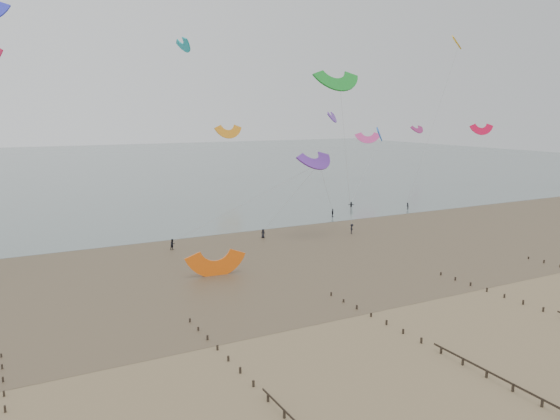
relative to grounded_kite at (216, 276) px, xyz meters
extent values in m
plane|color=brown|center=(5.28, -26.48, 0.00)|extent=(500.00, 500.00, 0.00)
plane|color=#475654|center=(5.28, 173.52, 0.03)|extent=(500.00, 500.00, 0.00)
plane|color=#473A28|center=(5.28, 8.52, 0.01)|extent=(500.00, 500.00, 0.00)
ellipsoid|color=slate|center=(-12.72, -4.48, 0.01)|extent=(23.60, 14.36, 0.01)
ellipsoid|color=slate|center=(17.28, 11.52, 0.01)|extent=(33.64, 18.32, 0.01)
ellipsoid|color=slate|center=(50.28, 3.52, 0.01)|extent=(19.65, 13.67, 0.01)
cube|color=black|center=(-26.72, -25.00, 0.23)|extent=(0.16, 0.16, 0.57)
cube|color=black|center=(-26.72, -22.37, 0.22)|extent=(0.16, 0.16, 0.54)
cube|color=black|center=(-26.72, -19.74, 0.20)|extent=(0.16, 0.16, 0.51)
cube|color=black|center=(-26.72, -17.11, 0.19)|extent=(0.16, 0.16, 0.48)
cube|color=black|center=(-26.72, -14.48, 0.17)|extent=(0.16, 0.16, 0.45)
cube|color=black|center=(-8.72, -35.53, 0.29)|extent=(0.16, 0.16, 0.68)
cube|color=black|center=(-8.72, -32.90, 0.28)|extent=(0.16, 0.16, 0.65)
cube|color=black|center=(-8.72, -30.27, 0.26)|extent=(0.16, 0.16, 0.62)
cube|color=black|center=(-8.72, -27.64, 0.25)|extent=(0.16, 0.16, 0.59)
cube|color=black|center=(-8.72, -25.00, 0.23)|extent=(0.16, 0.16, 0.57)
cube|color=black|center=(-8.72, -22.37, 0.22)|extent=(0.16, 0.16, 0.54)
cube|color=black|center=(-8.72, -19.74, 0.20)|extent=(0.16, 0.16, 0.51)
cube|color=black|center=(-8.72, -17.11, 0.19)|extent=(0.16, 0.16, 0.48)
cube|color=black|center=(-8.72, -14.48, 0.17)|extent=(0.16, 0.16, 0.45)
cube|color=black|center=(9.28, -43.43, 0.33)|extent=(0.16, 0.16, 0.77)
cube|color=black|center=(9.28, -40.79, 0.32)|extent=(0.16, 0.16, 0.74)
cube|color=black|center=(9.28, -38.16, 0.31)|extent=(0.16, 0.16, 0.71)
cube|color=black|center=(9.28, -35.53, 0.29)|extent=(0.16, 0.16, 0.68)
cube|color=black|center=(9.28, -32.90, 0.28)|extent=(0.16, 0.16, 0.65)
cube|color=black|center=(9.28, -30.27, 0.26)|extent=(0.16, 0.16, 0.62)
cube|color=black|center=(9.28, -27.64, 0.25)|extent=(0.16, 0.16, 0.59)
cube|color=black|center=(9.28, -25.00, 0.23)|extent=(0.16, 0.16, 0.57)
cube|color=black|center=(9.28, -22.37, 0.22)|extent=(0.16, 0.16, 0.54)
cube|color=black|center=(9.28, -19.74, 0.20)|extent=(0.16, 0.16, 0.51)
cube|color=black|center=(9.28, -17.11, 0.19)|extent=(0.16, 0.16, 0.48)
cube|color=black|center=(9.28, -14.48, 0.17)|extent=(0.16, 0.16, 0.45)
cube|color=black|center=(27.28, -30.27, 0.26)|extent=(0.16, 0.16, 0.62)
cube|color=black|center=(27.28, -27.64, 0.25)|extent=(0.16, 0.16, 0.59)
cube|color=black|center=(27.28, -25.00, 0.23)|extent=(0.16, 0.16, 0.57)
cube|color=black|center=(27.28, -22.37, 0.22)|extent=(0.16, 0.16, 0.54)
cube|color=black|center=(27.28, -19.74, 0.20)|extent=(0.16, 0.16, 0.51)
cube|color=black|center=(27.28, -17.11, 0.19)|extent=(0.16, 0.16, 0.48)
cube|color=black|center=(27.28, -14.48, 0.17)|extent=(0.16, 0.16, 0.45)
cube|color=black|center=(45.28, -19.74, 0.20)|extent=(0.16, 0.16, 0.51)
cube|color=black|center=(45.28, -17.11, 0.19)|extent=(0.16, 0.16, 0.48)
cube|color=black|center=(45.28, -14.48, 0.17)|extent=(0.16, 0.16, 0.45)
imported|color=black|center=(31.74, 12.68, 0.93)|extent=(1.36, 1.32, 1.87)
imported|color=black|center=(58.18, 27.80, 0.79)|extent=(0.97, 0.93, 1.57)
imported|color=black|center=(15.83, 17.41, 0.81)|extent=(0.88, 0.94, 1.62)
imported|color=black|center=(47.49, 34.99, 0.78)|extent=(1.44, 1.21, 1.56)
imported|color=black|center=(-0.98, 16.66, 0.91)|extent=(1.07, 0.96, 1.81)
imported|color=black|center=(37.67, 27.99, 0.90)|extent=(0.76, 1.15, 1.81)
camera|label=1|loc=(-26.26, -67.64, 22.04)|focal=35.00mm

